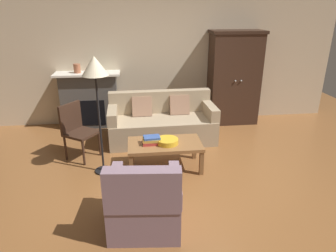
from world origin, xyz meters
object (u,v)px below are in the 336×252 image
armoire (234,78)px  side_chair_wooden (77,128)px  floor_lamp (95,73)px  mantel_vase_terracotta (77,68)px  fruit_bowl (167,141)px  fireplace (90,100)px  armchair_near_left (145,203)px  coffee_table (165,146)px  couch (162,123)px  book_stack (151,140)px  mantel_vase_jade (96,68)px

armoire → side_chair_wooden: 3.30m
floor_lamp → mantel_vase_terracotta: bearing=106.5°
fruit_bowl → mantel_vase_terracotta: (-1.53, 1.94, 0.75)m
fireplace → side_chair_wooden: fireplace is taller
armchair_near_left → floor_lamp: 1.85m
side_chair_wooden → floor_lamp: bearing=-51.8°
fireplace → floor_lamp: size_ratio=0.73×
coffee_table → fruit_bowl: (0.04, -0.03, 0.09)m
mantel_vase_terracotta → side_chair_wooden: size_ratio=0.19×
couch → mantel_vase_terracotta: size_ratio=11.22×
armoire → armchair_near_left: (-2.00, -3.16, -0.63)m
coffee_table → mantel_vase_terracotta: size_ratio=6.37×
coffee_table → fireplace: bearing=124.2°
coffee_table → book_stack: size_ratio=4.17×
fireplace → floor_lamp: (0.39, -1.93, 0.92)m
book_stack → floor_lamp: bearing=179.2°
armoire → coffee_table: armoire is taller
armchair_near_left → armoire: bearing=57.7°
fireplace → book_stack: size_ratio=4.78×
mantel_vase_terracotta → coffee_table: bearing=-52.0°
book_stack → side_chair_wooden: (-1.16, 0.56, 0.03)m
couch → mantel_vase_jade: bearing=145.5°
mantel_vase_jade → side_chair_wooden: size_ratio=0.19×
mantel_vase_jade → floor_lamp: bearing=-83.8°
coffee_table → mantel_vase_terracotta: mantel_vase_terracotta is taller
fruit_bowl → side_chair_wooden: (-1.40, 0.58, 0.05)m
coffee_table → mantel_vase_terracotta: bearing=128.0°
couch → mantel_vase_terracotta: bearing=152.2°
book_stack → mantel_vase_jade: (-0.93, 1.93, 0.73)m
fireplace → mantel_vase_jade: (0.18, -0.02, 0.64)m
mantel_vase_terracotta → floor_lamp: size_ratio=0.10×
coffee_table → mantel_vase_jade: bearing=120.7°
armoire → couch: 1.86m
mantel_vase_jade → floor_lamp: 1.95m
floor_lamp → mantel_vase_jade: bearing=96.2°
fireplace → coffee_table: (1.32, -1.93, -0.20)m
fireplace → floor_lamp: 2.18m
fruit_bowl → floor_lamp: (-0.96, 0.02, 1.03)m
side_chair_wooden → mantel_vase_jade: bearing=80.6°
coffee_table → floor_lamp: size_ratio=0.64×
armoire → mantel_vase_terracotta: (-3.13, 0.06, 0.26)m
floor_lamp → book_stack: bearing=-0.8°
book_stack → side_chair_wooden: bearing=154.1°
coffee_table → fruit_bowl: fruit_bowl is taller
fireplace → fruit_bowl: fireplace is taller
armoire → side_chair_wooden: armoire is taller
book_stack → coffee_table: bearing=3.2°
fireplace → mantel_vase_terracotta: (-0.18, -0.02, 0.64)m
book_stack → floor_lamp: 1.24m
armchair_near_left → couch: bearing=79.9°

